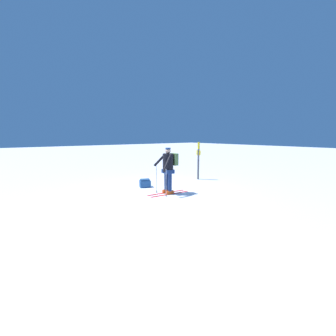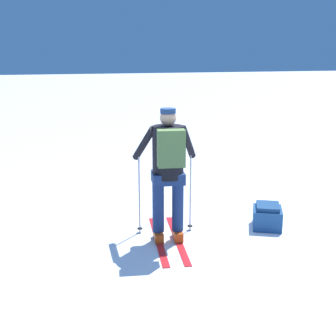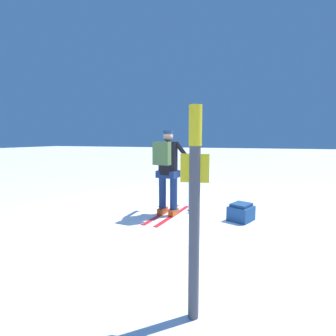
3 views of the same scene
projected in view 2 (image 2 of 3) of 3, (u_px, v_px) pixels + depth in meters
ground_plane at (194, 235)px, 6.31m from camera, size 80.00×80.00×0.00m
skier at (168, 165)px, 5.88m from camera, size 0.87×1.65×1.74m
dropped_backpack at (267, 217)px, 6.55m from camera, size 0.53×0.56×0.34m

